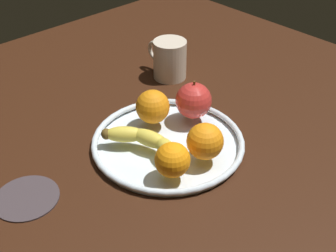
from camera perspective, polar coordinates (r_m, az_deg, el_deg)
name	(u,v)px	position (r cm, az deg, el deg)	size (l,w,h in cm)	color
ground_plane	(168,154)	(89.08, 0.00, -3.56)	(132.11, 132.11, 4.00)	black
fruit_bowl	(168,142)	(87.27, 0.00, -2.07)	(29.93, 29.93, 1.80)	silver
banana	(146,141)	(83.76, -2.90, -1.87)	(17.40, 9.21, 3.12)	gold
apple	(194,101)	(91.22, 3.30, 3.27)	(7.49, 7.49, 8.29)	red
orange_center	(205,141)	(80.71, 4.76, -1.97)	(6.82, 6.82, 6.82)	orange
orange_front_right	(153,107)	(89.71, -1.98, 2.48)	(6.92, 6.92, 6.92)	orange
orange_back_right	(172,160)	(76.77, 0.58, -4.37)	(6.29, 6.29, 6.29)	orange
ambient_mug	(169,59)	(108.78, 0.16, 8.55)	(11.80, 8.02, 9.47)	beige
ambient_coaster	(26,197)	(80.42, -17.66, -8.68)	(11.13, 11.13, 0.60)	#3B3134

